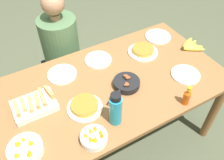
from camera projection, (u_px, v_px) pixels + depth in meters
name	position (u px, v px, depth m)	size (l,w,h in m)	color
ground_plane	(112.00, 137.00, 2.31)	(14.00, 14.00, 0.00)	#474C38
dining_table	(112.00, 91.00, 1.83)	(1.71, 0.94, 0.76)	brown
banana_bunch	(190.00, 46.00, 2.05)	(0.19, 0.21, 0.04)	yellow
melon_tray	(34.00, 105.00, 1.58)	(0.28, 0.20, 0.10)	silver
skillet	(126.00, 84.00, 1.72)	(0.31, 0.21, 0.08)	black
frittata_plate_center	(143.00, 51.00, 2.00)	(0.25, 0.25, 0.05)	white
frittata_plate_side	(85.00, 106.00, 1.58)	(0.24, 0.24, 0.06)	white
empty_plate_near_front	(186.00, 75.00, 1.82)	(0.22, 0.22, 0.02)	white
empty_plate_far_left	(62.00, 74.00, 1.82)	(0.22, 0.22, 0.02)	white
empty_plate_far_right	(158.00, 37.00, 2.17)	(0.23, 0.23, 0.02)	white
empty_plate_mid_edge	(98.00, 60.00, 1.94)	(0.22, 0.22, 0.02)	white
fruit_bowl_mango	(25.00, 149.00, 1.35)	(0.20, 0.20, 0.11)	white
fruit_bowl_citrus	(94.00, 137.00, 1.40)	(0.16, 0.16, 0.11)	white
water_bottle	(116.00, 109.00, 1.44)	(0.08, 0.08, 0.25)	teal
hot_sauce_bottle	(187.00, 96.00, 1.58)	(0.05, 0.05, 0.16)	#C64C0F
person_figure	(64.00, 61.00, 2.34)	(0.37, 0.37, 1.20)	black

